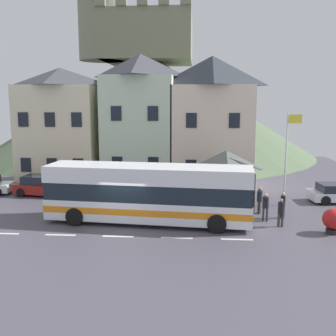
% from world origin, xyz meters
% --- Properties ---
extents(ground_plane, '(40.00, 60.00, 0.07)m').
position_xyz_m(ground_plane, '(0.00, -0.00, -0.03)').
color(ground_plane, '#4E4A56').
extents(townhouse_00, '(6.25, 5.44, 9.53)m').
position_xyz_m(townhouse_00, '(-7.28, 11.69, 4.76)').
color(townhouse_00, beige).
rests_on(townhouse_00, ground_plane).
extents(townhouse_01, '(5.56, 6.84, 10.67)m').
position_xyz_m(townhouse_01, '(-0.75, 12.39, 5.33)').
color(townhouse_01, beige).
rests_on(townhouse_01, ground_plane).
extents(townhouse_02, '(6.33, 5.37, 10.37)m').
position_xyz_m(townhouse_02, '(5.09, 11.66, 5.18)').
color(townhouse_02, beige).
rests_on(townhouse_02, ground_plane).
extents(hilltop_castle, '(42.68, 42.68, 22.52)m').
position_xyz_m(hilltop_castle, '(-2.54, 32.22, 6.84)').
color(hilltop_castle, '#55694B').
rests_on(hilltop_castle, ground_plane).
extents(transit_bus, '(11.72, 3.63, 3.26)m').
position_xyz_m(transit_bus, '(1.27, 0.95, 1.65)').
color(transit_bus, white).
rests_on(transit_bus, ground_plane).
extents(bus_shelter, '(3.60, 3.60, 3.64)m').
position_xyz_m(bus_shelter, '(5.88, 5.26, 3.00)').
color(bus_shelter, '#473D33').
rests_on(bus_shelter, ground_plane).
extents(parked_car_00, '(4.12, 2.19, 1.27)m').
position_xyz_m(parked_car_00, '(5.60, 6.74, 0.62)').
color(parked_car_00, '#6E6A5B').
rests_on(parked_car_00, ground_plane).
extents(parked_car_03, '(4.16, 2.35, 1.46)m').
position_xyz_m(parked_car_03, '(-7.32, 7.03, 0.70)').
color(parked_car_03, maroon).
rests_on(parked_car_03, ground_plane).
extents(pedestrian_00, '(0.34, 0.33, 1.58)m').
position_xyz_m(pedestrian_00, '(8.57, 0.69, 0.91)').
color(pedestrian_00, '#38332D').
rests_on(pedestrian_00, ground_plane).
extents(pedestrian_01, '(0.28, 0.29, 1.55)m').
position_xyz_m(pedestrian_01, '(9.03, 2.37, 0.90)').
color(pedestrian_01, black).
rests_on(pedestrian_01, ground_plane).
extents(pedestrian_02, '(0.35, 0.35, 1.63)m').
position_xyz_m(pedestrian_02, '(7.91, 1.71, 0.98)').
color(pedestrian_02, '#2D2D38').
rests_on(pedestrian_02, ground_plane).
extents(pedestrian_03, '(0.33, 0.37, 1.64)m').
position_xyz_m(pedestrian_03, '(7.82, 3.29, 0.87)').
color(pedestrian_03, '#38332D').
rests_on(pedestrian_03, ground_plane).
extents(public_bench, '(1.43, 0.48, 0.87)m').
position_xyz_m(public_bench, '(4.44, 7.56, 0.47)').
color(public_bench, brown).
rests_on(public_bench, ground_plane).
extents(flagpole, '(0.95, 0.10, 6.05)m').
position_xyz_m(flagpole, '(9.81, 5.33, 3.56)').
color(flagpole, silver).
rests_on(flagpole, ground_plane).
extents(harbour_buoy, '(1.08, 1.08, 1.33)m').
position_xyz_m(harbour_buoy, '(11.02, -0.29, 0.74)').
color(harbour_buoy, black).
rests_on(harbour_buoy, ground_plane).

